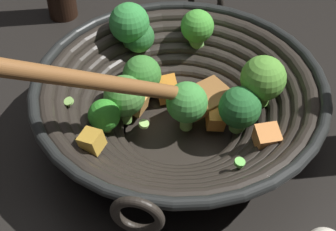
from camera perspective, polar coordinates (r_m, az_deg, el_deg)
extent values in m
plane|color=black|center=(0.67, 1.17, -2.22)|extent=(4.00, 4.00, 0.00)
cylinder|color=black|center=(0.66, 1.17, -1.93)|extent=(0.14, 0.14, 0.01)
torus|color=black|center=(0.65, 1.19, -1.03)|extent=(0.19, 0.19, 0.02)
torus|color=black|center=(0.65, 1.20, -0.42)|extent=(0.21, 0.21, 0.02)
torus|color=black|center=(0.64, 1.22, 0.21)|extent=(0.24, 0.24, 0.02)
torus|color=black|center=(0.63, 1.23, 0.85)|extent=(0.27, 0.27, 0.02)
torus|color=black|center=(0.62, 1.24, 1.51)|extent=(0.29, 0.29, 0.02)
torus|color=black|center=(0.62, 1.26, 2.18)|extent=(0.32, 0.32, 0.02)
torus|color=black|center=(0.61, 1.27, 2.86)|extent=(0.35, 0.35, 0.02)
torus|color=black|center=(0.60, 1.29, 3.56)|extent=(0.36, 0.36, 0.01)
torus|color=black|center=(0.76, 4.36, 12.95)|extent=(0.05, 0.04, 0.05)
torus|color=black|center=(0.48, -3.54, -11.40)|extent=(0.05, 0.04, 0.05)
cylinder|color=olive|center=(0.62, -7.14, -1.43)|extent=(0.02, 0.02, 0.01)
sphere|color=#308D26|center=(0.60, -7.33, 0.04)|extent=(0.04, 0.04, 0.04)
cylinder|color=#559B36|center=(0.70, -4.33, 8.57)|extent=(0.03, 0.03, 0.02)
sphere|color=#348D3E|center=(0.69, -4.47, 10.54)|extent=(0.06, 0.06, 0.06)
cylinder|color=#65A240|center=(0.71, -3.32, 7.43)|extent=(0.02, 0.02, 0.01)
sphere|color=#2A6A30|center=(0.70, -3.40, 9.01)|extent=(0.04, 0.04, 0.04)
cylinder|color=#70A646|center=(0.66, -4.85, 0.14)|extent=(0.02, 0.03, 0.02)
sphere|color=#478438|center=(0.63, -5.02, 2.26)|extent=(0.05, 0.05, 0.05)
cylinder|color=#5D9B39|center=(0.64, 10.48, 2.03)|extent=(0.03, 0.03, 0.02)
sphere|color=#569835|center=(0.62, 10.87, 4.22)|extent=(0.06, 0.06, 0.06)
cylinder|color=#7EB055|center=(0.64, 2.10, -0.64)|extent=(0.02, 0.02, 0.02)
sphere|color=#40933E|center=(0.62, 2.18, 1.52)|extent=(0.05, 0.05, 0.05)
cylinder|color=#6DA54E|center=(0.72, 3.29, 8.45)|extent=(0.03, 0.03, 0.02)
sphere|color=green|center=(0.70, 3.38, 10.18)|extent=(0.05, 0.05, 0.05)
cylinder|color=#68A14A|center=(0.68, -2.76, 2.91)|extent=(0.03, 0.03, 0.02)
sphere|color=#397D30|center=(0.67, -2.84, 4.81)|extent=(0.05, 0.05, 0.05)
cylinder|color=#6BA04C|center=(0.64, 7.96, -1.02)|extent=(0.02, 0.02, 0.02)
sphere|color=#24632C|center=(0.61, 8.24, 0.92)|extent=(0.05, 0.05, 0.05)
cube|color=gold|center=(0.55, -8.86, -2.81)|extent=(0.03, 0.03, 0.03)
cube|color=#E5A04E|center=(0.66, -3.67, 1.56)|extent=(0.04, 0.04, 0.03)
cube|color=#D8BB5E|center=(0.69, -2.97, 4.60)|extent=(0.03, 0.04, 0.03)
cube|color=orange|center=(0.64, 5.52, -0.43)|extent=(0.04, 0.03, 0.03)
cube|color=orange|center=(0.68, -0.08, 3.03)|extent=(0.04, 0.04, 0.03)
cube|color=#E18843|center=(0.59, 11.27, -2.57)|extent=(0.04, 0.04, 0.03)
cylinder|color=#99D166|center=(0.61, -11.29, 1.60)|extent=(0.01, 0.01, 0.01)
cylinder|color=#99D166|center=(0.61, -2.78, -0.99)|extent=(0.02, 0.02, 0.01)
cylinder|color=#6BC651|center=(0.54, 8.20, -5.35)|extent=(0.02, 0.02, 0.01)
cylinder|color=#99D166|center=(0.67, 4.96, 2.50)|extent=(0.01, 0.01, 0.01)
cylinder|color=#6BC651|center=(0.70, -2.01, 4.45)|extent=(0.01, 0.01, 0.01)
cube|color=brown|center=(0.65, 4.23, 2.07)|extent=(0.06, 0.08, 0.01)
cylinder|color=brown|center=(0.53, -7.84, 3.82)|extent=(0.05, 0.25, 0.17)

